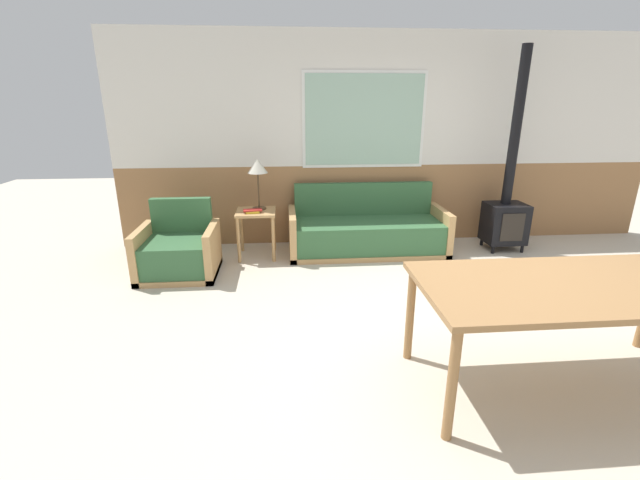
# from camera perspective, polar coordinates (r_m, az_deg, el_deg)

# --- Properties ---
(ground_plane) EXTENTS (16.00, 16.00, 0.00)m
(ground_plane) POSITION_cam_1_polar(r_m,az_deg,el_deg) (3.83, 18.35, -12.16)
(ground_plane) COLOR beige
(wall_back) EXTENTS (7.20, 0.09, 2.70)m
(wall_back) POSITION_cam_1_polar(r_m,az_deg,el_deg) (5.84, 9.50, 12.96)
(wall_back) COLOR #996B42
(wall_back) RESTS_ON ground_plane
(couch) EXTENTS (1.99, 0.79, 0.84)m
(couch) POSITION_cam_1_polar(r_m,az_deg,el_deg) (5.52, 6.25, 1.04)
(couch) COLOR tan
(couch) RESTS_ON ground_plane
(armchair) EXTENTS (0.84, 0.75, 0.80)m
(armchair) POSITION_cam_1_polar(r_m,az_deg,el_deg) (5.03, -18.30, -1.60)
(armchair) COLOR tan
(armchair) RESTS_ON ground_plane
(side_table) EXTENTS (0.47, 0.47, 0.59)m
(side_table) POSITION_cam_1_polar(r_m,az_deg,el_deg) (5.31, -8.50, 2.65)
(side_table) COLOR tan
(side_table) RESTS_ON ground_plane
(table_lamp) EXTENTS (0.24, 0.24, 0.62)m
(table_lamp) POSITION_cam_1_polar(r_m,az_deg,el_deg) (5.25, -8.33, 9.41)
(table_lamp) COLOR #4C3823
(table_lamp) RESTS_ON side_table
(book_stack) EXTENTS (0.23, 0.15, 0.04)m
(book_stack) POSITION_cam_1_polar(r_m,az_deg,el_deg) (5.19, -8.97, 3.84)
(book_stack) COLOR gold
(book_stack) RESTS_ON side_table
(dining_table) EXTENTS (2.00, 0.94, 0.77)m
(dining_table) POSITION_cam_1_polar(r_m,az_deg,el_deg) (3.22, 30.87, -6.06)
(dining_table) COLOR #9E7042
(dining_table) RESTS_ON ground_plane
(wood_stove) EXTENTS (0.49, 0.42, 2.49)m
(wood_stove) POSITION_cam_1_polar(r_m,az_deg,el_deg) (5.98, 23.65, 4.51)
(wood_stove) COLOR black
(wood_stove) RESTS_ON ground_plane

